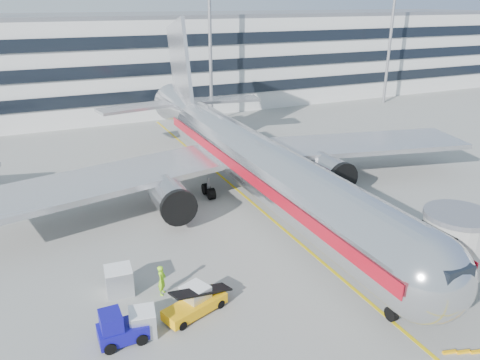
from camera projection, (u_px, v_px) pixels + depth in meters
name	position (u px, v px, depth m)	size (l,w,h in m)	color
ground	(316.00, 257.00, 34.65)	(180.00, 180.00, 0.00)	gray
lead_in_line	(257.00, 206.00, 43.14)	(0.25, 70.00, 0.01)	#DEBD0B
main_jet	(249.00, 158.00, 43.07)	(50.95, 48.70, 16.06)	silver
terminal	(135.00, 61.00, 81.02)	(150.00, 24.25, 15.60)	silver
light_mast_centre	(210.00, 21.00, 68.01)	(2.40, 1.20, 25.45)	gray
light_mast_east	(393.00, 18.00, 81.12)	(2.40, 1.20, 25.45)	gray
belt_loader	(195.00, 305.00, 28.25)	(4.35, 2.75, 2.04)	#FFAE0A
baggage_tug	(119.00, 329.00, 25.80)	(2.69, 1.74, 2.01)	#0F0C84
cargo_container_left	(143.00, 322.00, 26.46)	(1.67, 1.67, 1.55)	#B8BBC0
cargo_container_right	(119.00, 281.00, 30.17)	(1.81, 1.81, 1.79)	#B8BBC0
cargo_container_front	(195.00, 298.00, 28.63)	(1.91, 1.91, 1.56)	#B8BBC0
ramp_worker	(162.00, 280.00, 29.99)	(0.75, 0.49, 2.05)	#95EC18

